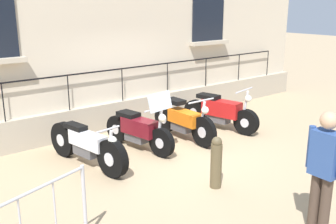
{
  "coord_description": "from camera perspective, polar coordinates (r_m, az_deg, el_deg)",
  "views": [
    {
      "loc": [
        6.07,
        -5.02,
        3.06
      ],
      "look_at": [
        -0.22,
        0.0,
        0.8
      ],
      "focal_mm": 42.28,
      "sensor_mm": 36.0,
      "label": 1
    }
  ],
  "objects": [
    {
      "name": "bollard",
      "position": [
        6.73,
        6.96,
        -7.19
      ],
      "size": [
        0.19,
        0.19,
        0.91
      ],
      "color": "brown",
      "rests_on": "ground_plane"
    },
    {
      "name": "motorcycle_maroon",
      "position": [
        8.4,
        -4.15,
        -2.6
      ],
      "size": [
        1.95,
        0.74,
        1.33
      ],
      "color": "black",
      "rests_on": "ground_plane"
    },
    {
      "name": "building_facade",
      "position": [
        9.86,
        -8.24,
        14.66
      ],
      "size": [
        0.82,
        13.39,
        6.02
      ],
      "color": "beige",
      "rests_on": "ground_plane"
    },
    {
      "name": "motorcycle_orange",
      "position": [
        9.0,
        2.29,
        -1.31
      ],
      "size": [
        2.02,
        0.72,
        1.03
      ],
      "color": "black",
      "rests_on": "ground_plane"
    },
    {
      "name": "ground_plane",
      "position": [
        8.45,
        0.92,
        -5.54
      ],
      "size": [
        60.0,
        60.0,
        0.0
      ],
      "primitive_type": "plane",
      "color": "tan"
    },
    {
      "name": "motorcycle_white",
      "position": [
        7.71,
        -11.64,
        -4.77
      ],
      "size": [
        2.22,
        0.63,
        0.89
      ],
      "color": "black",
      "rests_on": "ground_plane"
    },
    {
      "name": "motorcycle_red",
      "position": [
        9.82,
        7.52,
        -0.02
      ],
      "size": [
        2.08,
        0.8,
        1.08
      ],
      "color": "black",
      "rests_on": "ground_plane"
    },
    {
      "name": "pedestrian_standing",
      "position": [
        5.58,
        21.57,
        -7.33
      ],
      "size": [
        0.53,
        0.23,
        1.73
      ],
      "color": "#47382D",
      "rests_on": "ground_plane"
    }
  ]
}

